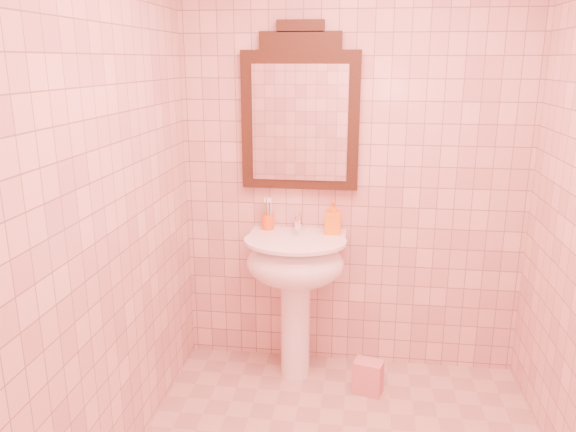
# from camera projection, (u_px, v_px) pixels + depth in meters

# --- Properties ---
(back_wall) EXTENTS (2.00, 0.02, 2.50)m
(back_wall) POSITION_uv_depth(u_px,v_px,m) (353.00, 165.00, 3.24)
(back_wall) COLOR beige
(back_wall) RESTS_ON floor
(pedestal_sink) EXTENTS (0.58, 0.58, 0.86)m
(pedestal_sink) POSITION_uv_depth(u_px,v_px,m) (295.00, 272.00, 3.22)
(pedestal_sink) COLOR white
(pedestal_sink) RESTS_ON floor
(faucet) EXTENTS (0.04, 0.16, 0.11)m
(faucet) POSITION_uv_depth(u_px,v_px,m) (298.00, 222.00, 3.28)
(faucet) COLOR white
(faucet) RESTS_ON pedestal_sink
(mirror) EXTENTS (0.67, 0.06, 0.94)m
(mirror) POSITION_uv_depth(u_px,v_px,m) (300.00, 114.00, 3.18)
(mirror) COLOR black
(mirror) RESTS_ON back_wall
(toothbrush_cup) EXTENTS (0.07, 0.07, 0.17)m
(toothbrush_cup) POSITION_uv_depth(u_px,v_px,m) (268.00, 222.00, 3.33)
(toothbrush_cup) COLOR #F05814
(toothbrush_cup) RESTS_ON pedestal_sink
(soap_dispenser) EXTENTS (0.09, 0.09, 0.20)m
(soap_dispenser) POSITION_uv_depth(u_px,v_px,m) (333.00, 217.00, 3.24)
(soap_dispenser) COLOR orange
(soap_dispenser) RESTS_ON pedestal_sink
(towel) EXTENTS (0.18, 0.15, 0.19)m
(towel) POSITION_uv_depth(u_px,v_px,m) (368.00, 377.00, 3.19)
(towel) COLOR pink
(towel) RESTS_ON floor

